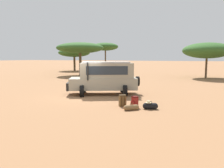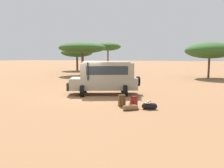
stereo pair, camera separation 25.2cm
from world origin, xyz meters
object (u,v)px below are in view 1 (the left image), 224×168
at_px(safari_vehicle, 105,77).
at_px(backpack_cluster_center, 135,102).
at_px(acacia_tree_left_mid, 80,48).
at_px(acacia_tree_centre_back, 105,47).
at_px(duffel_bag_soft_canvas, 131,107).
at_px(duffel_bag_low_black_case, 150,106).
at_px(acacia_tree_far_left, 74,53).
at_px(acacia_tree_right_mid, 207,51).
at_px(backpack_beside_front_wheel, 122,101).

relative_size(safari_vehicle, backpack_cluster_center, 8.49).
distance_m(acacia_tree_left_mid, acacia_tree_centre_back, 8.88).
height_order(duffel_bag_soft_canvas, acacia_tree_centre_back, acacia_tree_centre_back).
distance_m(duffel_bag_low_black_case, duffel_bag_soft_canvas, 1.07).
relative_size(duffel_bag_low_black_case, duffel_bag_soft_canvas, 1.11).
distance_m(safari_vehicle, acacia_tree_far_left, 29.92).
height_order(duffel_bag_low_black_case, acacia_tree_right_mid, acacia_tree_right_mid).
xyz_separation_m(duffel_bag_soft_canvas, acacia_tree_left_mid, (-14.41, 18.07, 4.03)).
height_order(safari_vehicle, backpack_beside_front_wheel, safari_vehicle).
distance_m(acacia_tree_far_left, acacia_tree_centre_back, 7.45).
height_order(safari_vehicle, acacia_tree_centre_back, acacia_tree_centre_back).
height_order(acacia_tree_left_mid, acacia_tree_right_mid, acacia_tree_left_mid).
bearing_deg(acacia_tree_left_mid, duffel_bag_soft_canvas, -51.43).
relative_size(duffel_bag_soft_canvas, acacia_tree_left_mid, 0.10).
distance_m(duffel_bag_low_black_case, acacia_tree_left_mid, 23.52).
xyz_separation_m(backpack_beside_front_wheel, acacia_tree_right_mid, (4.09, 20.30, 3.33)).
bearing_deg(acacia_tree_right_mid, safari_vehicle, -111.67).
relative_size(safari_vehicle, acacia_tree_centre_back, 0.97).
bearing_deg(backpack_beside_front_wheel, acacia_tree_far_left, 128.02).
bearing_deg(duffel_bag_soft_canvas, acacia_tree_far_left, 128.31).
relative_size(backpack_beside_front_wheel, backpack_cluster_center, 1.04).
distance_m(backpack_cluster_center, acacia_tree_right_mid, 20.87).
xyz_separation_m(duffel_bag_low_black_case, acacia_tree_left_mid, (-15.27, 17.44, 3.99)).
height_order(safari_vehicle, acacia_tree_right_mid, acacia_tree_right_mid).
bearing_deg(acacia_tree_centre_back, safari_vehicle, -64.57).
height_order(backpack_beside_front_wheel, acacia_tree_right_mid, acacia_tree_right_mid).
height_order(duffel_bag_soft_canvas, acacia_tree_left_mid, acacia_tree_left_mid).
xyz_separation_m(backpack_cluster_center, acacia_tree_centre_back, (-14.35, 26.27, 4.43)).
bearing_deg(backpack_beside_front_wheel, duffel_bag_low_black_case, -1.85).
bearing_deg(acacia_tree_right_mid, backpack_cluster_center, -99.39).
xyz_separation_m(backpack_beside_front_wheel, acacia_tree_centre_back, (-13.61, 26.25, 4.42)).
distance_m(backpack_beside_front_wheel, acacia_tree_far_left, 34.21).
bearing_deg(duffel_bag_low_black_case, backpack_cluster_center, 177.74).
xyz_separation_m(safari_vehicle, acacia_tree_right_mid, (6.77, 17.04, 2.35)).
bearing_deg(acacia_tree_left_mid, backpack_beside_front_wheel, -51.87).
bearing_deg(duffel_bag_soft_canvas, duffel_bag_low_black_case, 36.36).
xyz_separation_m(safari_vehicle, acacia_tree_far_left, (-18.29, 23.56, 2.39)).
bearing_deg(acacia_tree_left_mid, safari_vehicle, -52.18).
height_order(backpack_beside_front_wheel, backpack_cluster_center, backpack_beside_front_wheel).
height_order(backpack_cluster_center, duffel_bag_low_black_case, backpack_cluster_center).
bearing_deg(backpack_cluster_center, acacia_tree_far_left, 128.96).
relative_size(acacia_tree_far_left, acacia_tree_left_mid, 0.93).
bearing_deg(backpack_cluster_center, duffel_bag_low_black_case, -2.26).
bearing_deg(backpack_beside_front_wheel, acacia_tree_centre_back, 117.41).
distance_m(backpack_cluster_center, duffel_bag_soft_canvas, 0.69).
bearing_deg(duffel_bag_low_black_case, acacia_tree_right_mid, 83.08).
distance_m(duffel_bag_soft_canvas, acacia_tree_far_left, 35.23).
xyz_separation_m(safari_vehicle, acacia_tree_left_mid, (-10.97, 14.12, 2.88)).
relative_size(duffel_bag_low_black_case, acacia_tree_centre_back, 0.14).
bearing_deg(safari_vehicle, backpack_beside_front_wheel, -50.57).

